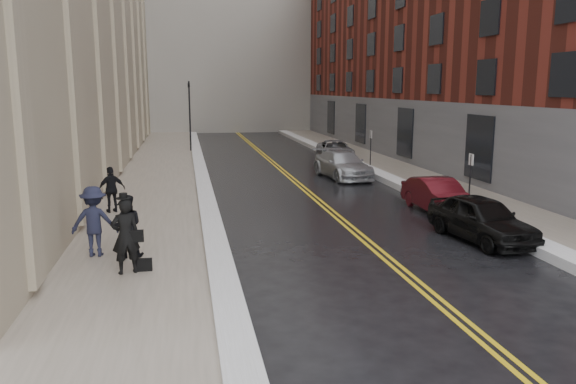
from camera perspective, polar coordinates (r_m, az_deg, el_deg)
name	(u,v)px	position (r m, az deg, el deg)	size (l,w,h in m)	color
ground	(322,296)	(13.23, 3.50, -10.51)	(160.00, 160.00, 0.00)	black
sidewalk_left	(156,184)	(28.40, -13.29, 0.81)	(4.00, 64.00, 0.15)	gray
sidewalk_right	(414,176)	(30.80, 12.66, 1.59)	(3.00, 64.00, 0.15)	gray
lane_stripe_a	(293,181)	(28.88, 0.47, 1.11)	(0.12, 64.00, 0.01)	gold
lane_stripe_b	(297,181)	(28.93, 0.94, 1.13)	(0.12, 64.00, 0.01)	gold
snow_ridge_left	(203,181)	(28.36, -8.65, 1.08)	(0.70, 60.80, 0.26)	white
snow_ridge_right	(381,176)	(30.12, 9.43, 1.65)	(0.85, 60.80, 0.30)	white
building_right	(499,21)	(40.76, 20.68, 15.91)	(14.00, 50.00, 18.00)	maroon
traffic_signal	(190,111)	(42.01, -9.96, 8.15)	(0.18, 0.15, 5.20)	black
parking_sign_near	(470,176)	(23.01, 18.02, 1.57)	(0.06, 0.35, 2.23)	black
parking_sign_far	(371,145)	(33.95, 8.40, 4.73)	(0.06, 0.35, 2.23)	black
car_black	(481,219)	(18.60, 19.06, -2.56)	(1.68, 4.19, 1.43)	black
car_maroon	(438,195)	(22.39, 14.98, -0.33)	(1.38, 3.97, 1.31)	#450C12
car_silver_near	(342,165)	(30.03, 5.54, 2.79)	(1.98, 4.86, 1.41)	#A7AAAF
car_silver_far	(335,150)	(37.52, 4.81, 4.26)	(2.13, 4.62, 1.29)	#A1A3A9
pedestrian_main	(125,236)	(14.58, -16.18, -4.33)	(0.70, 0.46, 1.92)	black
pedestrian_a	(127,226)	(16.00, -16.07, -3.34)	(0.85, 0.66, 1.74)	black
pedestrian_b	(94,221)	(16.35, -19.08, -2.84)	(1.26, 0.73, 1.95)	#1B1D31
pedestrian_c	(112,190)	(21.92, -17.48, 0.24)	(1.01, 0.42, 1.72)	black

